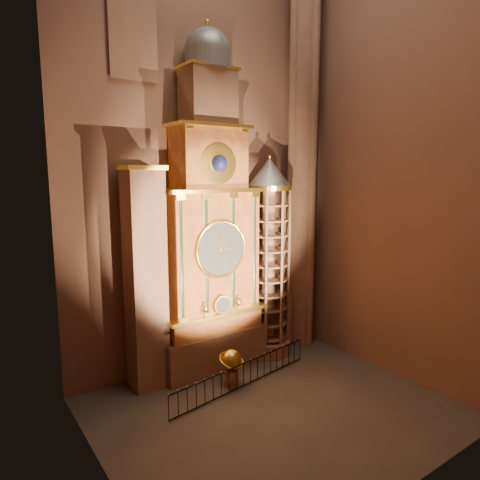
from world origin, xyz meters
TOP-DOWN VIEW (x-y plane):
  - floor at (0.00, 0.00)m, footprint 14.00×14.00m
  - wall_back at (0.00, 6.00)m, footprint 22.00×0.00m
  - wall_left at (-7.00, 0.00)m, footprint 0.00×22.00m
  - wall_right at (7.00, 0.00)m, footprint 0.00×22.00m
  - astronomical_clock at (0.00, 4.96)m, footprint 5.60×2.41m
  - portrait_tower at (-3.40, 4.98)m, footprint 1.80×1.60m
  - stair_turret at (3.50, 4.70)m, footprint 2.50×2.50m
  - gothic_pier at (6.10, 5.00)m, footprint 2.04×2.04m
  - stained_glass_window at (-3.20, 5.92)m, footprint 2.20×0.14m
  - celestial_globe at (-0.23, 2.75)m, footprint 1.45×1.40m
  - iron_railing at (0.10, 2.23)m, footprint 8.23×1.31m

SIDE VIEW (x-z plane):
  - floor at x=0.00m, z-range 0.00..0.00m
  - iron_railing at x=0.10m, z-range 0.05..1.19m
  - celestial_globe at x=-0.23m, z-range 0.17..1.90m
  - portrait_tower at x=-3.40m, z-range 0.05..10.25m
  - stair_turret at x=3.50m, z-range -0.13..10.67m
  - astronomical_clock at x=0.00m, z-range -1.67..15.03m
  - wall_back at x=0.00m, z-range 0.00..22.00m
  - wall_left at x=-7.00m, z-range 0.00..22.00m
  - wall_right at x=7.00m, z-range 0.00..22.00m
  - gothic_pier at x=6.10m, z-range 0.00..22.00m
  - stained_glass_window at x=-3.20m, z-range 13.90..19.10m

